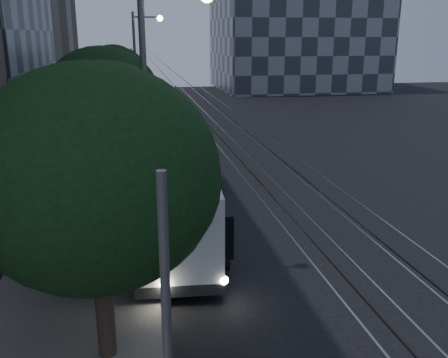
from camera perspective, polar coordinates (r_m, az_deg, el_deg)
ground at (r=18.73m, az=8.02°, el=-8.09°), size 120.00×120.00×0.00m
sidewalk at (r=36.98m, az=-13.21°, el=3.95°), size 5.00×90.00×0.15m
tram_rails at (r=37.83m, az=2.13°, el=4.54°), size 4.52×90.00×0.02m
overhead_wires at (r=36.39m, az=-9.54°, el=9.39°), size 2.23×90.00×6.00m
building_distant_right at (r=75.09m, az=8.33°, el=19.38°), size 22.00×18.00×24.00m
trolleybus at (r=20.15m, az=-5.70°, el=-0.95°), size 3.45×12.69×5.63m
pickup_silver at (r=27.34m, az=-4.04°, el=1.88°), size 3.54×6.77×1.82m
car_white_a at (r=34.34m, az=-5.41°, el=4.43°), size 2.98×4.35×1.37m
car_white_b at (r=36.40m, az=-6.69°, el=4.98°), size 3.21×4.72×1.27m
car_white_c at (r=43.19m, az=-7.65°, el=6.69°), size 1.58×3.80×1.22m
car_white_d at (r=48.48m, az=-7.10°, el=7.90°), size 2.42×4.59×1.49m
tree_0 at (r=11.33m, az=-14.53°, el=0.14°), size 5.62×5.62×7.16m
tree_1 at (r=17.10m, az=-13.32°, el=5.38°), size 5.12×5.12×6.89m
tree_2 at (r=24.87m, az=-13.67°, el=8.81°), size 5.58×5.58×7.17m
tree_3 at (r=32.36m, az=-12.15°, el=9.43°), size 4.25×4.25×5.97m
tree_4 at (r=44.66m, az=-12.50°, el=12.06°), size 4.73×4.73×6.86m
tree_5 at (r=55.48m, az=-11.66°, el=12.28°), size 4.83×4.83×6.35m
streetlamp_near at (r=15.56m, az=-7.51°, el=8.48°), size 2.26×0.44×9.23m
streetlamp_far at (r=38.59m, az=-9.50°, el=12.96°), size 2.26×0.44×9.24m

